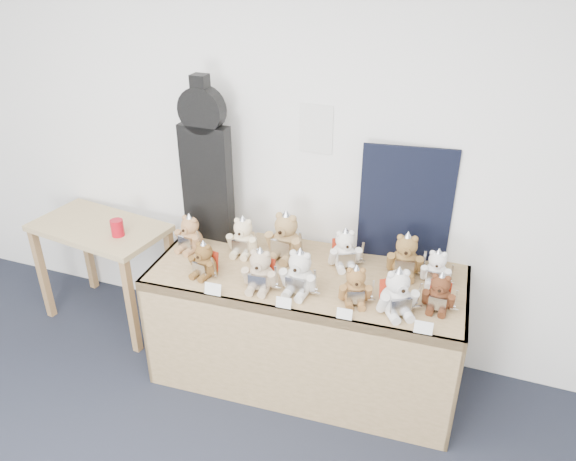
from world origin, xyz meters
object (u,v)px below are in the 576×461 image
at_px(red_cup, 117,228).
at_px(teddy_back_centre_left, 286,237).
at_px(teddy_front_far_left, 204,261).
at_px(teddy_back_end, 436,269).
at_px(side_table, 101,241).
at_px(teddy_front_centre, 299,274).
at_px(teddy_front_end, 439,293).
at_px(display_table, 303,303).
at_px(teddy_back_far_left, 190,235).
at_px(teddy_back_left, 243,238).
at_px(teddy_back_centre_right, 345,250).
at_px(teddy_front_right, 355,287).
at_px(teddy_front_left, 260,271).
at_px(teddy_back_right, 406,257).
at_px(teddy_front_far_right, 397,294).
at_px(guitar_case, 206,163).

distance_m(red_cup, teddy_back_centre_left, 1.16).
relative_size(teddy_front_far_left, teddy_back_end, 1.01).
bearing_deg(side_table, teddy_front_far_left, -9.33).
bearing_deg(red_cup, teddy_front_far_left, -16.63).
height_order(teddy_front_centre, teddy_front_end, teddy_front_centre).
bearing_deg(display_table, teddy_back_far_left, 170.55).
bearing_deg(display_table, teddy_back_left, 157.41).
bearing_deg(teddy_back_centre_right, side_table, 155.52).
distance_m(side_table, teddy_front_right, 1.93).
distance_m(teddy_front_right, teddy_front_end, 0.45).
bearing_deg(teddy_front_left, teddy_back_centre_right, 41.29).
xyz_separation_m(teddy_front_centre, teddy_back_centre_left, (-0.21, 0.34, 0.01)).
bearing_deg(teddy_front_far_left, teddy_back_left, 80.05).
bearing_deg(teddy_back_right, teddy_front_far_right, -92.98).
height_order(display_table, teddy_back_right, teddy_back_right).
xyz_separation_m(red_cup, teddy_back_centre_left, (1.15, 0.13, 0.08)).
xyz_separation_m(guitar_case, teddy_front_far_left, (0.19, -0.44, -0.43)).
height_order(teddy_front_centre, teddy_back_centre_right, teddy_front_centre).
xyz_separation_m(display_table, teddy_front_far_left, (-0.57, -0.15, 0.26)).
relative_size(side_table, teddy_front_right, 3.97).
xyz_separation_m(side_table, red_cup, (0.22, -0.07, 0.18)).
bearing_deg(teddy_front_far_left, teddy_front_right, 12.10).
bearing_deg(teddy_front_far_right, teddy_front_centre, 147.36).
relative_size(display_table, teddy_front_far_left, 7.90).
xyz_separation_m(teddy_front_left, teddy_back_centre_left, (0.01, 0.38, 0.02)).
bearing_deg(guitar_case, teddy_back_right, 0.14).
xyz_separation_m(guitar_case, teddy_front_left, (0.55, -0.45, -0.41)).
height_order(display_table, teddy_back_far_left, teddy_back_far_left).
distance_m(display_table, side_table, 1.57).
bearing_deg(teddy_back_right, teddy_front_left, -156.34).
distance_m(red_cup, teddy_back_left, 0.89).
xyz_separation_m(teddy_front_right, teddy_back_far_left, (-1.12, 0.19, 0.01)).
distance_m(teddy_front_far_left, teddy_back_left, 0.33).
bearing_deg(teddy_front_end, side_table, 176.41).
distance_m(teddy_back_left, teddy_back_centre_left, 0.27).
bearing_deg(display_table, teddy_back_centre_right, 49.49).
distance_m(teddy_front_far_right, teddy_back_centre_right, 0.53).
bearing_deg(teddy_back_centre_left, teddy_front_far_left, -129.35).
relative_size(teddy_front_end, teddy_back_centre_right, 0.89).
height_order(side_table, teddy_back_right, teddy_back_right).
relative_size(teddy_front_left, teddy_front_right, 1.13).
xyz_separation_m(red_cup, teddy_back_far_left, (0.55, 0.00, 0.05)).
bearing_deg(teddy_front_far_left, teddy_back_right, 30.45).
distance_m(teddy_front_far_left, teddy_back_end, 1.35).
xyz_separation_m(red_cup, teddy_front_right, (1.68, -0.19, 0.05)).
bearing_deg(teddy_front_centre, side_table, 173.38).
relative_size(teddy_front_far_right, teddy_back_far_left, 1.12).
relative_size(red_cup, teddy_front_end, 0.47).
bearing_deg(teddy_front_centre, teddy_front_far_left, -173.99).
height_order(red_cup, teddy_back_far_left, teddy_back_far_left).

